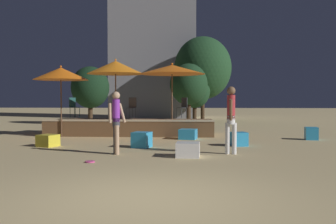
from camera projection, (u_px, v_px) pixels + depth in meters
name	position (u px, v px, depth m)	size (l,w,h in m)	color
ground_plane	(146.00, 199.00, 5.78)	(120.00, 120.00, 0.00)	tan
wooden_deck	(131.00, 127.00, 16.29)	(7.05, 2.34, 0.71)	brown
patio_umbrella_0	(172.00, 70.00, 15.11)	(2.68, 2.68, 3.01)	brown
patio_umbrella_1	(61.00, 74.00, 15.18)	(2.21, 2.21, 2.91)	brown
patio_umbrella_2	(116.00, 67.00, 15.24)	(2.31, 2.31, 3.19)	brown
cube_seat_0	(239.00, 139.00, 12.30)	(0.57, 0.57, 0.45)	#2D9EDB
cube_seat_1	(311.00, 133.00, 14.17)	(0.51, 0.51, 0.48)	#2D9EDB
cube_seat_2	(142.00, 140.00, 11.90)	(0.66, 0.66, 0.50)	#2D9EDB
cube_seat_3	(188.00, 134.00, 14.38)	(0.74, 0.74, 0.39)	#2D9EDB
cube_seat_4	(188.00, 150.00, 9.96)	(0.65, 0.65, 0.39)	white
cube_seat_5	(48.00, 141.00, 12.16)	(0.72, 0.72, 0.39)	yellow
person_0	(231.00, 116.00, 10.44)	(0.31, 0.58, 1.89)	white
person_1	(116.00, 120.00, 10.44)	(0.49, 0.29, 1.76)	#3F3F47
bistro_chair_0	(132.00, 106.00, 16.14)	(0.43, 0.43, 0.90)	#47474C
bistro_chair_1	(74.00, 105.00, 17.13)	(0.47, 0.47, 0.90)	#1E4C47
bistro_chair_2	(183.00, 105.00, 16.70)	(0.48, 0.48, 0.90)	#2D3338
frisbee_disc	(90.00, 162.00, 9.10)	(0.23, 0.23, 0.03)	#E54C99
background_tree_0	(195.00, 91.00, 25.88)	(2.14, 2.14, 3.27)	#3D2B1C
background_tree_1	(189.00, 84.00, 23.30)	(2.35, 2.35, 3.76)	#3D2B1C
background_tree_2	(203.00, 68.00, 26.98)	(4.12, 4.12, 6.05)	#3D2B1C
background_tree_3	(90.00, 88.00, 23.02)	(2.34, 2.34, 3.56)	#3D2B1C
distant_building	(154.00, 37.00, 30.92)	(6.82, 4.60, 13.33)	gray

